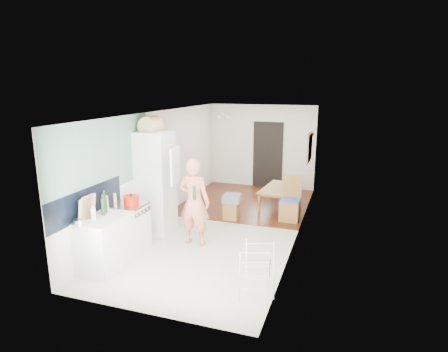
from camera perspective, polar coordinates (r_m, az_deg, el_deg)
The scene contains 32 objects.
room_shell at distance 8.08m, azimuth 0.17°, elevation 0.75°, with size 3.20×7.00×2.50m, color silver, non-canonical shape.
floor at distance 8.45m, azimuth 0.17°, elevation -7.54°, with size 3.20×7.00×0.01m, color #BAB6A2.
wood_floor_overlay at distance 10.12m, azimuth 3.49°, elevation -3.89°, with size 3.20×3.30×0.01m, color #551C10.
sage_wall_panel at distance 6.93m, azimuth -17.84°, elevation 2.97°, with size 0.02×3.00×1.30m, color slate.
tile_splashback at distance 6.67m, azimuth -20.14°, elevation -3.83°, with size 0.02×1.90×0.50m, color black.
doorway_recess at distance 11.38m, azimuth 6.69°, elevation 3.17°, with size 0.90×0.04×2.00m, color black.
base_cabinet at distance 6.75m, azimuth -17.70°, elevation -9.96°, with size 0.60×0.90×0.86m, color silver.
worktop at distance 6.58m, azimuth -17.99°, elevation -6.28°, with size 0.62×0.92×0.06m, color #F1E3CD.
range_cooker at distance 7.31m, azimuth -14.24°, elevation -7.77°, with size 0.60×0.60×0.88m, color silver.
cooker_top at distance 7.15m, azimuth -14.46°, elevation -4.34°, with size 0.60×0.60×0.04m, color #B3B3B5.
fridge_housing at distance 7.93m, azimuth -10.38°, elevation -1.04°, with size 0.66×0.66×2.15m, color silver.
fridge_door at distance 7.28m, azimuth -7.46°, elevation 1.60°, with size 0.56×0.04×0.70m, color silver.
fridge_interior at distance 7.68m, azimuth -8.50°, elevation 2.19°, with size 0.02×0.52×0.66m, color white.
pinboard at distance 9.54m, azimuth 12.93°, elevation 4.24°, with size 0.03×0.90×0.70m, color tan.
pinboard_frame at distance 9.54m, azimuth 12.84°, elevation 4.24°, with size 0.01×0.94×0.74m, color olive.
wall_sconce at distance 10.15m, azimuth 13.15°, elevation 5.93°, with size 0.18×0.18×0.16m, color maroon.
person at distance 7.23m, azimuth -4.58°, elevation -2.76°, with size 0.74×0.49×2.04m, color #E1765D.
dining_table at distance 9.69m, azimuth 8.68°, elevation -3.51°, with size 1.25×0.70×0.44m, color olive.
dining_chair at distance 8.71m, azimuth 10.07°, elevation -3.52°, with size 0.43×0.43×1.03m, color olive, non-canonical shape.
stool at distance 8.74m, azimuth 1.14°, elevation -5.31°, with size 0.33×0.33×0.43m, color olive, non-canonical shape.
grey_drape at distance 8.66m, azimuth 1.23°, elevation -3.40°, with size 0.38×0.38×0.17m, color slate.
drying_rack at distance 5.57m, azimuth 5.05°, elevation -14.64°, with size 0.43×0.39×0.85m, color silver, non-canonical shape.
bread_bin at distance 7.75m, azimuth -11.08°, elevation 7.50°, with size 0.41×0.39×0.22m, color #DBBA7E, non-canonical shape.
red_casserole at distance 7.10m, azimuth -13.96°, elevation -3.57°, with size 0.28×0.28×0.17m, color red.
steel_pan at distance 6.35m, azimuth -21.19°, elevation -6.55°, with size 0.19×0.19×0.09m, color #B3B3B5.
held_bottle at distance 7.01m, azimuth -4.57°, elevation -2.60°, with size 0.06×0.06×0.27m, color #1B3B1D.
bottle_a at distance 6.76m, azimuth -17.71°, elevation -4.04°, with size 0.07×0.07×0.32m, color #1B3B1D.
bottle_b at distance 6.64m, azimuth -17.94°, elevation -4.48°, with size 0.07×0.07×0.29m, color #1B3B1D.
bottle_c at distance 6.47m, azimuth -19.29°, elevation -5.50°, with size 0.08×0.08×0.20m, color silver.
pepper_mill_front at distance 6.85m, azimuth -17.42°, elevation -4.20°, with size 0.06×0.06×0.22m, color #DBBA7E.
pepper_mill_back at distance 7.00m, azimuth -16.24°, elevation -3.79°, with size 0.06×0.06×0.21m, color #DBBA7E.
chopping_boards at distance 6.46m, azimuth -20.17°, elevation -4.59°, with size 0.04×0.31×0.42m, color #DBBA7E, non-canonical shape.
Camera 1 is at (2.49, -7.47, 3.06)m, focal length 30.00 mm.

